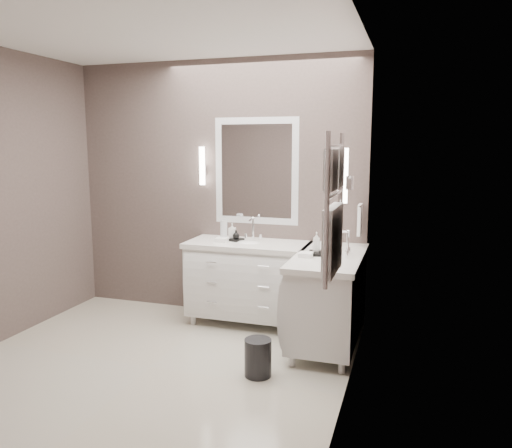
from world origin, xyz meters
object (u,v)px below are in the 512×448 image
(vanity_back, at_px, (248,277))
(towel_ladder, at_px, (333,215))
(vanity_right, at_px, (328,294))
(waste_bin, at_px, (258,358))

(vanity_back, height_order, towel_ladder, towel_ladder)
(vanity_right, bearing_deg, waste_bin, -118.53)
(vanity_back, bearing_deg, vanity_right, -20.38)
(vanity_back, distance_m, towel_ladder, 2.16)
(vanity_back, relative_size, towel_ladder, 1.38)
(vanity_right, bearing_deg, towel_ladder, -80.16)
(vanity_back, distance_m, waste_bin, 1.24)
(vanity_back, xyz_separation_m, waste_bin, (0.45, -1.11, -0.33))
(vanity_right, relative_size, towel_ladder, 1.38)
(vanity_right, xyz_separation_m, towel_ladder, (0.23, -1.30, 0.91))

